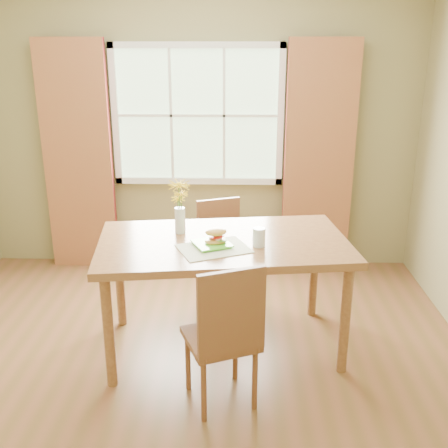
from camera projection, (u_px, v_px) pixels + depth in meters
room at (175, 180)px, 3.22m from camera, size 4.24×3.84×2.74m
window at (198, 115)px, 4.94m from camera, size 1.62×0.06×1.32m
curtain_left at (78, 158)px, 5.01m from camera, size 0.65×0.08×2.20m
curtain_right at (319, 160)px, 4.95m from camera, size 0.65×0.08×2.20m
dining_table at (223, 252)px, 3.69m from camera, size 1.84×1.19×0.84m
chair_near at (225, 331)px, 3.10m from camera, size 0.53×0.53×0.97m
chair_far at (223, 249)px, 4.43m from camera, size 0.49×0.49×0.91m
placemat at (214, 249)px, 3.50m from camera, size 0.55×0.48×0.01m
plate at (212, 245)px, 3.55m from camera, size 0.31×0.31×0.01m
croissant_sandwich at (216, 236)px, 3.52m from camera, size 0.17×0.14×0.11m
water_glass at (259, 238)px, 3.53m from camera, size 0.09×0.09×0.13m
flower_vase at (180, 202)px, 3.73m from camera, size 0.16×0.16×0.39m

